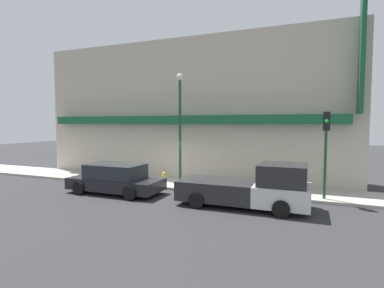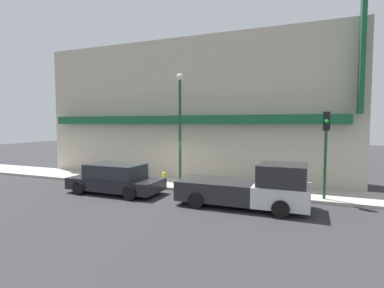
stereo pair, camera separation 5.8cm
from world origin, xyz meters
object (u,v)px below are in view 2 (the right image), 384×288
at_px(pickup_truck, 251,188).
at_px(traffic_light, 326,140).
at_px(fire_hydrant, 164,178).
at_px(parked_car, 116,179).
at_px(street_lamp, 180,117).

distance_m(pickup_truck, traffic_light, 3.94).
bearing_deg(fire_hydrant, parked_car, -126.55).
xyz_separation_m(parked_car, street_lamp, (2.45, 2.31, 3.10)).
xyz_separation_m(pickup_truck, fire_hydrant, (-5.12, 2.11, -0.32)).
bearing_deg(traffic_light, parked_car, -168.41).
relative_size(fire_hydrant, street_lamp, 0.12).
relative_size(street_lamp, traffic_light, 1.56).
bearing_deg(parked_car, pickup_truck, 1.16).
bearing_deg(fire_hydrant, traffic_light, -1.16).
relative_size(pickup_truck, traffic_light, 1.40).
distance_m(fire_hydrant, traffic_light, 8.26).
bearing_deg(pickup_truck, fire_hydrant, 155.70).
relative_size(pickup_truck, parked_car, 1.14).
distance_m(fire_hydrant, street_lamp, 3.44).
distance_m(pickup_truck, fire_hydrant, 5.55).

